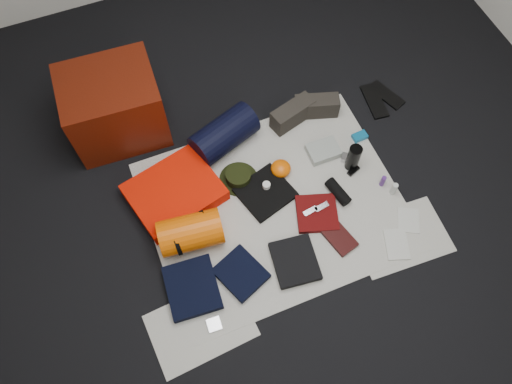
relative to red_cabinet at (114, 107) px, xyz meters
name	(u,v)px	position (x,y,z in m)	size (l,w,h in m)	color
floor	(275,206)	(0.75, -0.96, -0.26)	(4.50, 4.50, 0.02)	black
newspaper_mat	(275,205)	(0.75, -0.96, -0.25)	(1.60, 1.30, 0.01)	silver
newspaper_sheet_front_left	(201,325)	(0.05, -1.51, -0.25)	(0.58, 0.40, 0.00)	silver
newspaper_sheet_front_right	(401,237)	(1.40, -1.46, -0.25)	(0.58, 0.40, 0.00)	silver
red_cabinet	(114,107)	(0.00, 0.00, 0.00)	(0.60, 0.50, 0.50)	#531306
sleeping_pad	(175,192)	(0.18, -0.65, -0.20)	(0.56, 0.45, 0.10)	red
stuff_sack	(191,232)	(0.18, -0.98, -0.13)	(0.22, 0.22, 0.38)	#DA5503
sack_strap_left	(175,239)	(0.08, -0.98, -0.14)	(0.22, 0.22, 0.03)	black
sack_strap_right	(206,227)	(0.28, -0.98, -0.14)	(0.22, 0.22, 0.03)	black
navy_duffel	(224,134)	(0.62, -0.39, -0.13)	(0.24, 0.24, 0.45)	black
boonie_brim	(239,179)	(0.61, -0.69, -0.24)	(0.26, 0.26, 0.01)	black
boonie_crown	(238,176)	(0.61, -0.69, -0.20)	(0.17, 0.17, 0.07)	black
hiking_boot_left	(292,114)	(1.13, -0.39, -0.17)	(0.32, 0.12, 0.16)	#2C2822
hiking_boot_right	(316,106)	(1.31, -0.39, -0.17)	(0.31, 0.11, 0.15)	#2C2822
flip_flop_left	(374,101)	(1.75, -0.46, -0.24)	(0.11, 0.30, 0.02)	black
flip_flop_right	(386,95)	(1.86, -0.44, -0.24)	(0.10, 0.28, 0.02)	black
trousers_navy_a	(192,288)	(0.08, -1.28, -0.22)	(0.30, 0.34, 0.05)	black
trousers_navy_b	(241,273)	(0.38, -1.31, -0.22)	(0.24, 0.28, 0.04)	black
trousers_charcoal	(295,261)	(0.71, -1.36, -0.22)	(0.26, 0.30, 0.05)	black
black_tshirt	(265,193)	(0.73, -0.86, -0.23)	(0.32, 0.30, 0.03)	black
red_shirt	(317,213)	(0.98, -1.12, -0.23)	(0.26, 0.26, 0.03)	#520909
orange_stuff_sack	(281,168)	(0.89, -0.74, -0.20)	(0.13, 0.13, 0.09)	#DA5503
first_aid_pouch	(323,151)	(1.22, -0.71, -0.22)	(0.21, 0.16, 0.05)	gray
water_bottle	(353,158)	(1.35, -0.88, -0.14)	(0.09, 0.09, 0.21)	black
speaker	(338,192)	(1.17, -1.04, -0.21)	(0.07, 0.07, 0.19)	black
compact_camera	(349,158)	(1.35, -0.83, -0.23)	(0.10, 0.06, 0.04)	silver
cyan_case	(360,136)	(1.50, -0.70, -0.23)	(0.10, 0.06, 0.03)	#0E5C87
toiletry_purple	(383,181)	(1.47, -1.08, -0.20)	(0.03, 0.03, 0.09)	#4D2475
toiletry_clear	(394,189)	(1.50, -1.16, -0.19)	(0.04, 0.04, 0.10)	#B3B8B3
paperback_book	(340,238)	(1.04, -1.33, -0.23)	(0.14, 0.21, 0.03)	black
map_booklet	(397,244)	(1.35, -1.49, -0.24)	(0.14, 0.20, 0.01)	#B9BAB1
map_printout	(409,220)	(1.50, -1.38, -0.24)	(0.13, 0.17, 0.01)	#B9BAB1
sunglasses	(353,171)	(1.34, -0.92, -0.23)	(0.09, 0.04, 0.02)	black
key_cluster	(214,324)	(0.13, -1.53, -0.24)	(0.08, 0.08, 0.01)	silver
tape_roll	(266,185)	(0.75, -0.83, -0.20)	(0.05, 0.05, 0.04)	silver
energy_bar_a	(310,211)	(0.94, -1.10, -0.20)	(0.10, 0.04, 0.01)	silver
energy_bar_b	(322,207)	(1.02, -1.10, -0.20)	(0.10, 0.04, 0.01)	silver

